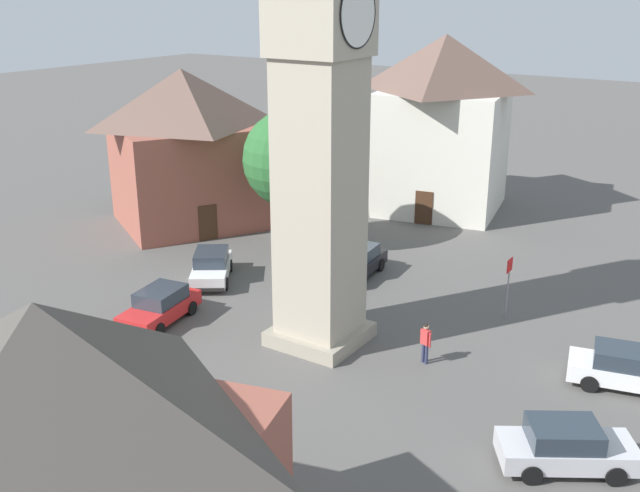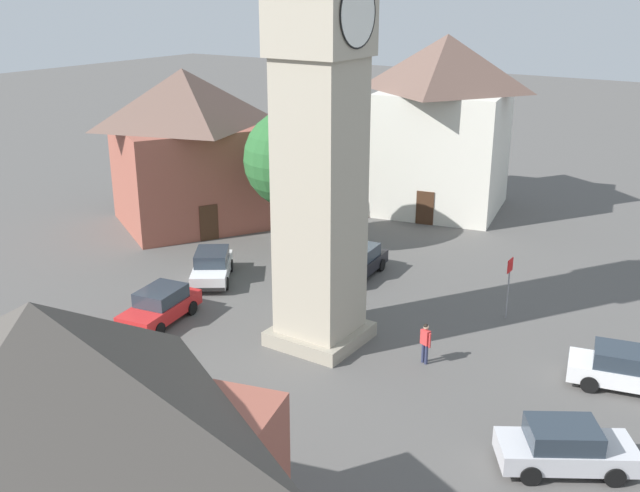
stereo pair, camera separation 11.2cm
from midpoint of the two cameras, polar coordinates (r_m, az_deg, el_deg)
The scene contains 13 objects.
ground_plane at distance 31.02m, azimuth -0.10°, elevation -7.30°, with size 200.00×200.00×0.00m, color #565451.
clock_tower at distance 27.75m, azimuth -0.12°, elevation 15.76°, with size 4.20×4.20×20.84m.
car_blue_kerb at distance 27.88m, azimuth -22.72°, elevation -10.49°, with size 2.71×4.43×1.53m.
car_silver_kerb at distance 37.21m, azimuth -8.48°, elevation -1.55°, with size 4.35×3.75×1.53m.
car_red_corner at distance 24.36m, azimuth 18.36°, elevation -14.50°, with size 3.61×4.40×1.53m.
car_white_side at distance 33.08m, azimuth -12.36°, elevation -4.55°, with size 4.35×2.35×1.53m.
car_black_far at distance 37.45m, azimuth 2.79°, elevation -1.21°, with size 4.28×2.13×1.53m.
car_green_alley at distance 29.52m, azimuth 22.48°, elevation -8.74°, with size 2.57×4.40×1.53m.
pedestrian at distance 29.12m, azimuth 8.05°, elevation -7.18°, with size 0.33×0.53×1.69m.
tree at distance 40.07m, azimuth -2.27°, elevation 6.73°, with size 5.36×5.36×7.84m.
building_terrace_right at distance 45.56m, azimuth -10.46°, elevation 7.57°, with size 10.99×10.81×9.44m.
building_corner_back at distance 48.54m, azimuth 9.36°, elevation 9.41°, with size 9.48×9.45×11.18m.
road_sign at distance 33.32m, azimuth 14.29°, elevation -2.41°, with size 0.60×0.07×2.80m.
Camera 1 is at (-23.13, -15.24, 13.97)m, focal length 41.39 mm.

